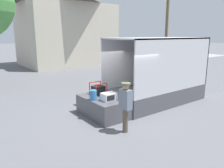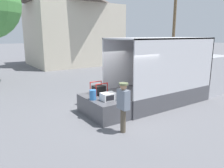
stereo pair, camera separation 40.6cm
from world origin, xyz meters
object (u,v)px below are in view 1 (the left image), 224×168
Objects in this scene: microwave at (109,97)px; orange_bucket at (93,95)px; portable_generator at (99,90)px; worker_person at (126,102)px; pickup_truck_black at (221,68)px; utility_pole at (167,29)px; box_truck at (178,79)px.

orange_bucket reaches higher than microwave.
portable_generator is at bearing 41.68° from orange_bucket.
portable_generator is 2.23m from worker_person.
microwave is 1.31m from worker_person.
pickup_truck_black is 0.69× the size of utility_pole.
utility_pole reaches higher than worker_person.
utility_pole is at bearing 35.24° from worker_person.
pickup_truck_black reaches higher than portable_generator.
box_truck is 11.00m from utility_pole.
box_truck is at bearing 0.54° from orange_bucket.
box_truck is at bearing -168.06° from pickup_truck_black.
utility_pole is (12.80, 9.04, 2.70)m from worker_person.
worker_person is (0.22, -1.66, 0.09)m from orange_bucket.
microwave is at bearing -170.67° from pickup_truck_black.
utility_pole is (7.69, 7.33, 2.84)m from box_truck.
portable_generator reaches higher than orange_bucket.
utility_pole reaches higher than portable_generator.
utility_pole is at bearing 43.61° from box_truck.
orange_bucket is 0.23× the size of worker_person.
worker_person is at bearing -100.74° from microwave.
worker_person is 0.34× the size of pickup_truck_black.
utility_pole is at bearing 31.72° from microwave.
utility_pole reaches higher than box_truck.
microwave is 0.11× the size of pickup_truck_black.
box_truck is 7.88m from pickup_truck_black.
worker_person is at bearing -82.34° from orange_bucket.
portable_generator is 0.81m from orange_bucket.
microwave is 15.03m from utility_pole.
pickup_truck_black is (12.82, 3.35, -0.44)m from worker_person.
worker_person is (-0.24, -1.28, 0.14)m from microwave.
microwave is at bearing -98.41° from portable_generator.
microwave is 12.74m from pickup_truck_black.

